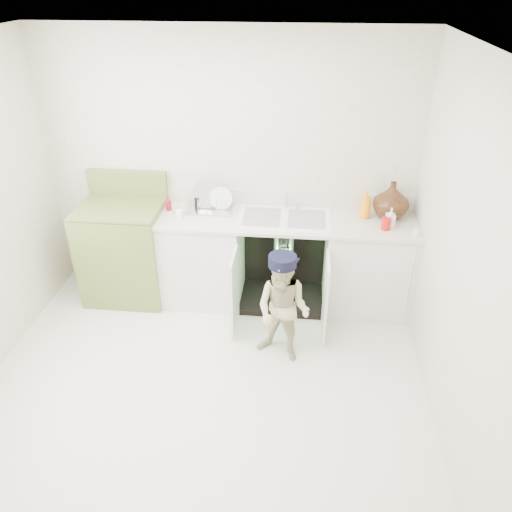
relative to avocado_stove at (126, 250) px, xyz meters
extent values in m
plane|color=beige|center=(0.98, -1.18, -0.50)|extent=(3.50, 3.50, 0.00)
cube|color=silver|center=(0.98, 0.32, 0.75)|extent=(3.50, 2.50, 0.02)
cube|color=silver|center=(0.98, -2.68, 0.75)|extent=(3.50, 2.50, 0.02)
cube|color=silver|center=(2.73, -1.18, 0.75)|extent=(2.50, 3.00, 0.02)
plane|color=white|center=(0.98, -1.18, 2.00)|extent=(3.50, 3.50, 0.00)
cube|color=white|center=(0.73, 0.02, -0.07)|extent=(0.80, 0.60, 0.86)
cube|color=white|center=(2.33, 0.02, -0.07)|extent=(0.80, 0.60, 0.86)
cube|color=black|center=(1.53, 0.29, -0.07)|extent=(0.80, 0.06, 0.86)
cube|color=black|center=(1.53, 0.02, -0.47)|extent=(0.80, 0.60, 0.06)
cylinder|color=gray|center=(1.46, 0.12, -0.05)|extent=(0.05, 0.05, 0.70)
cylinder|color=gray|center=(1.60, 0.12, -0.05)|extent=(0.05, 0.05, 0.70)
cylinder|color=gray|center=(1.53, 0.07, 0.12)|extent=(0.07, 0.18, 0.07)
cube|color=white|center=(1.13, -0.48, -0.10)|extent=(0.03, 0.40, 0.76)
cube|color=white|center=(1.93, -0.48, -0.10)|extent=(0.02, 0.40, 0.76)
cube|color=beige|center=(1.53, 0.02, 0.39)|extent=(2.44, 0.64, 0.03)
cube|color=beige|center=(1.53, 0.31, 0.48)|extent=(2.44, 0.02, 0.15)
cube|color=white|center=(1.53, 0.02, 0.40)|extent=(0.85, 0.55, 0.02)
cube|color=gray|center=(1.33, 0.02, 0.41)|extent=(0.34, 0.40, 0.01)
cube|color=gray|center=(1.74, 0.02, 0.41)|extent=(0.34, 0.40, 0.01)
cylinder|color=silver|center=(1.53, 0.24, 0.49)|extent=(0.03, 0.03, 0.17)
cylinder|color=silver|center=(1.53, 0.18, 0.57)|extent=(0.02, 0.14, 0.02)
cylinder|color=silver|center=(1.64, 0.24, 0.44)|extent=(0.04, 0.04, 0.06)
cylinder|color=white|center=(2.66, -0.29, 0.05)|extent=(0.01, 0.01, 0.70)
cube|color=white|center=(2.66, -0.20, 0.43)|extent=(0.04, 0.02, 0.06)
cube|color=silver|center=(0.82, 0.14, 0.41)|extent=(0.43, 0.29, 0.02)
cylinder|color=silver|center=(0.78, 0.16, 0.49)|extent=(0.27, 0.10, 0.26)
cylinder|color=white|center=(0.94, 0.14, 0.48)|extent=(0.21, 0.06, 0.21)
cylinder|color=silver|center=(0.65, 0.04, 0.48)|extent=(0.01, 0.01, 0.12)
cylinder|color=silver|center=(0.74, 0.04, 0.48)|extent=(0.01, 0.01, 0.12)
cylinder|color=silver|center=(0.82, 0.04, 0.48)|extent=(0.01, 0.01, 0.12)
cylinder|color=silver|center=(0.91, 0.04, 0.48)|extent=(0.01, 0.01, 0.12)
cylinder|color=silver|center=(0.99, 0.04, 0.48)|extent=(0.01, 0.01, 0.12)
imported|color=#471E14|center=(2.49, 0.16, 0.57)|extent=(0.32, 0.32, 0.34)
imported|color=orange|center=(2.26, 0.12, 0.54)|extent=(0.10, 0.11, 0.27)
imported|color=silver|center=(2.47, -0.04, 0.49)|extent=(0.08, 0.08, 0.18)
cylinder|color=red|center=(2.43, -0.10, 0.46)|extent=(0.08, 0.08, 0.11)
cylinder|color=#A50E1B|center=(0.44, 0.10, 0.45)|extent=(0.05, 0.05, 0.10)
cylinder|color=tan|center=(0.54, 0.02, 0.44)|extent=(0.06, 0.06, 0.08)
cylinder|color=black|center=(0.70, 0.14, 0.46)|extent=(0.04, 0.04, 0.12)
cube|color=white|center=(0.59, -0.08, 0.45)|extent=(0.05, 0.05, 0.09)
cube|color=olive|center=(0.00, -0.01, -0.03)|extent=(0.78, 0.65, 0.94)
cube|color=olive|center=(0.00, -0.01, 0.46)|extent=(0.78, 0.65, 0.02)
cube|color=olive|center=(0.00, 0.28, 0.59)|extent=(0.78, 0.06, 0.25)
cylinder|color=black|center=(-0.19, -0.17, 0.45)|extent=(0.17, 0.17, 0.02)
cylinder|color=silver|center=(-0.19, -0.17, 0.46)|extent=(0.20, 0.20, 0.01)
cylinder|color=black|center=(-0.19, 0.15, 0.45)|extent=(0.17, 0.17, 0.02)
cylinder|color=silver|center=(-0.19, 0.15, 0.46)|extent=(0.20, 0.20, 0.01)
cylinder|color=black|center=(0.19, -0.17, 0.45)|extent=(0.17, 0.17, 0.02)
cylinder|color=silver|center=(0.19, -0.17, 0.46)|extent=(0.20, 0.20, 0.01)
cylinder|color=black|center=(0.19, 0.15, 0.45)|extent=(0.17, 0.17, 0.02)
cylinder|color=silver|center=(0.19, 0.15, 0.46)|extent=(0.20, 0.20, 0.01)
imported|color=beige|center=(1.58, -0.81, -0.02)|extent=(0.56, 0.51, 0.96)
cylinder|color=black|center=(1.58, -0.81, 0.43)|extent=(0.28, 0.28, 0.09)
cube|color=black|center=(1.62, -0.71, 0.39)|extent=(0.19, 0.15, 0.01)
cube|color=black|center=(1.56, -0.32, 0.22)|extent=(0.07, 0.01, 0.14)
cube|color=#26F23F|center=(1.56, -0.33, 0.22)|extent=(0.06, 0.00, 0.12)
camera|label=1|loc=(1.69, -4.08, 2.40)|focal=35.00mm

